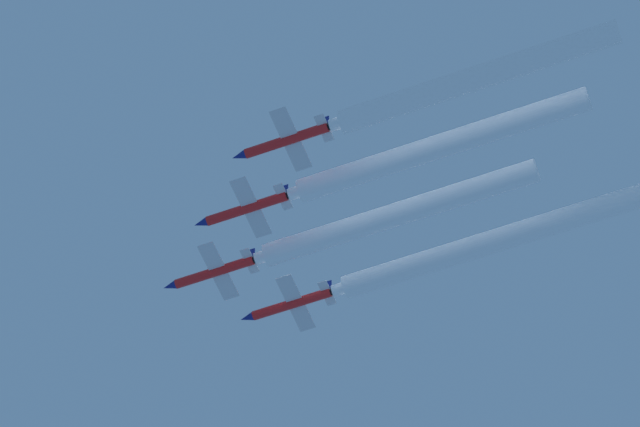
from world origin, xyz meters
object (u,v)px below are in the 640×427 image
at_px(jet_left_wingman, 244,209).
at_px(jet_outer_left, 284,141).
at_px(jet_right_wingman, 289,305).
at_px(jet_lead, 212,273).

distance_m(jet_left_wingman, jet_outer_left, 11.93).
relative_size(jet_right_wingman, jet_outer_left, 1.00).
height_order(jet_lead, jet_right_wingman, jet_lead).
distance_m(jet_lead, jet_right_wingman, 11.06).
bearing_deg(jet_outer_left, jet_left_wingman, 46.69).
relative_size(jet_left_wingman, jet_outer_left, 1.00).
height_order(jet_right_wingman, jet_outer_left, jet_right_wingman).
height_order(jet_left_wingman, jet_outer_left, jet_left_wingman).
height_order(jet_lead, jet_left_wingman, jet_lead).
relative_size(jet_left_wingman, jet_right_wingman, 1.00).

